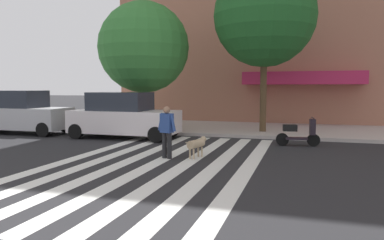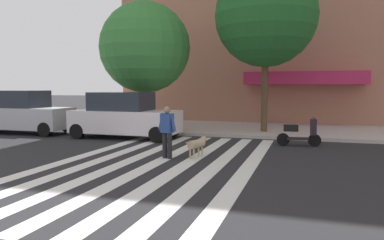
{
  "view_description": "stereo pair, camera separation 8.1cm",
  "coord_description": "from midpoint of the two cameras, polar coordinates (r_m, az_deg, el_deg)",
  "views": [
    {
      "loc": [
        5.19,
        -3.78,
        2.22
      ],
      "look_at": [
        2.14,
        6.1,
        1.3
      ],
      "focal_mm": 33.93,
      "sensor_mm": 36.0,
      "label": 1
    },
    {
      "loc": [
        5.26,
        -3.76,
        2.22
      ],
      "look_at": [
        2.14,
        6.1,
        1.3
      ],
      "focal_mm": 33.93,
      "sensor_mm": 36.0,
      "label": 2
    }
  ],
  "objects": [
    {
      "name": "ground_plane",
      "position": [
        11.3,
        -10.4,
        -6.31
      ],
      "size": [
        160.0,
        160.0,
        0.0
      ],
      "primitive_type": "plane",
      "color": "#232326"
    },
    {
      "name": "sidewalk_far",
      "position": [
        19.6,
        2.03,
        -1.18
      ],
      "size": [
        80.0,
        6.0,
        0.15
      ],
      "primitive_type": "cube",
      "color": "#B3A8A2",
      "rests_on": "ground_plane"
    },
    {
      "name": "crosswalk_stripes",
      "position": [
        10.85,
        -5.45,
        -6.7
      ],
      "size": [
        5.85,
        11.4,
        0.01
      ],
      "color": "silver",
      "rests_on": "ground_plane"
    },
    {
      "name": "parked_car_near_curb",
      "position": [
        19.48,
        -24.92,
        0.97
      ],
      "size": [
        4.72,
        2.04,
        2.08
      ],
      "color": "#AEAEB3",
      "rests_on": "ground_plane"
    },
    {
      "name": "parked_car_behind_first",
      "position": [
        16.27,
        -10.4,
        0.59
      ],
      "size": [
        4.71,
        2.05,
        2.02
      ],
      "color": "silver",
      "rests_on": "ground_plane"
    },
    {
      "name": "parked_scooter",
      "position": [
        14.35,
        16.61,
        -2.08
      ],
      "size": [
        1.63,
        0.55,
        1.11
      ],
      "color": "black",
      "rests_on": "ground_plane"
    },
    {
      "name": "street_tree_nearest",
      "position": [
        18.5,
        -7.27,
        11.22
      ],
      "size": [
        4.49,
        4.49,
        6.31
      ],
      "color": "#4C3823",
      "rests_on": "sidewalk_far"
    },
    {
      "name": "street_tree_middle",
      "position": [
        17.74,
        11.67,
        15.72
      ],
      "size": [
        4.72,
        4.72,
        7.74
      ],
      "color": "#4C3823",
      "rests_on": "sidewalk_far"
    },
    {
      "name": "pedestrian_dog_walker",
      "position": [
        11.36,
        -3.74,
        -1.45
      ],
      "size": [
        0.7,
        0.35,
        1.64
      ],
      "color": "black",
      "rests_on": "ground_plane"
    },
    {
      "name": "dog_on_leash",
      "position": [
        11.51,
        1.03,
        -3.77
      ],
      "size": [
        0.48,
        1.04,
        0.65
      ],
      "color": "tan",
      "rests_on": "ground_plane"
    }
  ]
}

